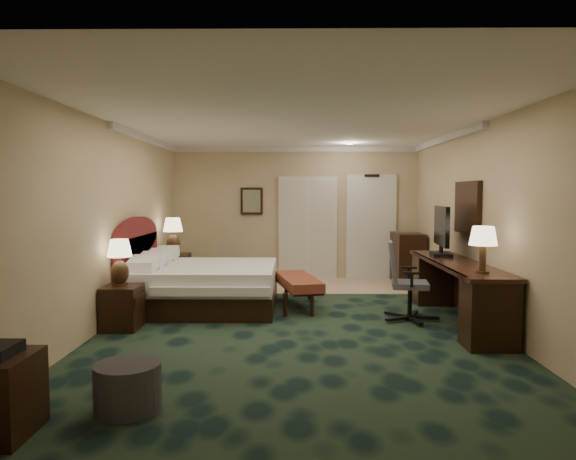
{
  "coord_description": "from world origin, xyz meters",
  "views": [
    {
      "loc": [
        -0.04,
        -6.79,
        1.74
      ],
      "look_at": [
        -0.12,
        0.6,
        1.22
      ],
      "focal_mm": 32.0,
      "sensor_mm": 36.0,
      "label": 1
    }
  ],
  "objects_px": {
    "bed": "(207,286)",
    "lamp_far": "(173,236)",
    "desk_chair": "(410,281)",
    "nightstand_far": "(174,272)",
    "desk": "(456,292)",
    "bed_bench": "(298,292)",
    "ottoman": "(128,387)",
    "minibar": "(407,258)",
    "nightstand_near": "(122,307)",
    "tv": "(441,231)",
    "lamp_near": "(120,262)"
  },
  "relations": [
    {
      "from": "bed",
      "to": "lamp_far",
      "type": "relative_size",
      "value": 3.12
    },
    {
      "from": "lamp_far",
      "to": "desk_chair",
      "type": "relative_size",
      "value": 0.61
    },
    {
      "from": "nightstand_far",
      "to": "desk",
      "type": "relative_size",
      "value": 0.23
    },
    {
      "from": "bed_bench",
      "to": "nightstand_far",
      "type": "bearing_deg",
      "value": 134.91
    },
    {
      "from": "lamp_far",
      "to": "bed_bench",
      "type": "height_order",
      "value": "lamp_far"
    },
    {
      "from": "nightstand_far",
      "to": "desk_chair",
      "type": "xyz_separation_m",
      "value": [
        3.79,
        -2.25,
        0.22
      ]
    },
    {
      "from": "ottoman",
      "to": "lamp_far",
      "type": "bearing_deg",
      "value": 99.26
    },
    {
      "from": "nightstand_far",
      "to": "minibar",
      "type": "relative_size",
      "value": 0.66
    },
    {
      "from": "ottoman",
      "to": "nightstand_far",
      "type": "bearing_deg",
      "value": 99.15
    },
    {
      "from": "nightstand_far",
      "to": "desk",
      "type": "xyz_separation_m",
      "value": [
        4.39,
        -2.34,
        0.09
      ]
    },
    {
      "from": "nightstand_near",
      "to": "ottoman",
      "type": "height_order",
      "value": "nightstand_near"
    },
    {
      "from": "lamp_far",
      "to": "tv",
      "type": "bearing_deg",
      "value": -21.2
    },
    {
      "from": "ottoman",
      "to": "minibar",
      "type": "relative_size",
      "value": 0.54
    },
    {
      "from": "lamp_far",
      "to": "nightstand_near",
      "type": "bearing_deg",
      "value": -90.55
    },
    {
      "from": "lamp_near",
      "to": "minibar",
      "type": "distance_m",
      "value": 5.66
    },
    {
      "from": "lamp_far",
      "to": "lamp_near",
      "type": "bearing_deg",
      "value": -91.25
    },
    {
      "from": "bed",
      "to": "tv",
      "type": "distance_m",
      "value": 3.61
    },
    {
      "from": "ottoman",
      "to": "desk_chair",
      "type": "xyz_separation_m",
      "value": [
        2.94,
        2.99,
        0.36
      ]
    },
    {
      "from": "nightstand_near",
      "to": "lamp_far",
      "type": "relative_size",
      "value": 0.84
    },
    {
      "from": "lamp_far",
      "to": "minibar",
      "type": "xyz_separation_m",
      "value": [
        4.42,
        0.75,
        -0.49
      ]
    },
    {
      "from": "nightstand_near",
      "to": "bed",
      "type": "bearing_deg",
      "value": 54.54
    },
    {
      "from": "lamp_near",
      "to": "ottoman",
      "type": "bearing_deg",
      "value": -70.24
    },
    {
      "from": "nightstand_near",
      "to": "lamp_far",
      "type": "bearing_deg",
      "value": 89.45
    },
    {
      "from": "nightstand_near",
      "to": "minibar",
      "type": "distance_m",
      "value": 5.65
    },
    {
      "from": "desk",
      "to": "minibar",
      "type": "xyz_separation_m",
      "value": [
        0.02,
        3.08,
        0.08
      ]
    },
    {
      "from": "ottoman",
      "to": "desk_chair",
      "type": "height_order",
      "value": "desk_chair"
    },
    {
      "from": "desk_chair",
      "to": "ottoman",
      "type": "bearing_deg",
      "value": -126.14
    },
    {
      "from": "bed_bench",
      "to": "minibar",
      "type": "distance_m",
      "value": 3.08
    },
    {
      "from": "ottoman",
      "to": "tv",
      "type": "distance_m",
      "value": 5.09
    },
    {
      "from": "lamp_far",
      "to": "tv",
      "type": "height_order",
      "value": "tv"
    },
    {
      "from": "tv",
      "to": "nightstand_near",
      "type": "bearing_deg",
      "value": -160.64
    },
    {
      "from": "bed",
      "to": "nightstand_near",
      "type": "relative_size",
      "value": 3.69
    },
    {
      "from": "desk_chair",
      "to": "nightstand_far",
      "type": "bearing_deg",
      "value": 157.71
    },
    {
      "from": "desk_chair",
      "to": "minibar",
      "type": "xyz_separation_m",
      "value": [
        0.63,
        2.99,
        -0.06
      ]
    },
    {
      "from": "desk",
      "to": "bed",
      "type": "bearing_deg",
      "value": 166.41
    },
    {
      "from": "nightstand_near",
      "to": "nightstand_far",
      "type": "xyz_separation_m",
      "value": [
        0.04,
        2.74,
        0.04
      ]
    },
    {
      "from": "ottoman",
      "to": "minibar",
      "type": "distance_m",
      "value": 6.97
    },
    {
      "from": "bed_bench",
      "to": "ottoman",
      "type": "bearing_deg",
      "value": -122.88
    },
    {
      "from": "desk_chair",
      "to": "nightstand_near",
      "type": "bearing_deg",
      "value": -164.26
    },
    {
      "from": "bed",
      "to": "ottoman",
      "type": "xyz_separation_m",
      "value": [
        -0.01,
        -3.75,
        -0.14
      ]
    },
    {
      "from": "nightstand_near",
      "to": "nightstand_far",
      "type": "height_order",
      "value": "nightstand_far"
    },
    {
      "from": "desk_chair",
      "to": "bed",
      "type": "bearing_deg",
      "value": 173.82
    },
    {
      "from": "bed_bench",
      "to": "desk_chair",
      "type": "distance_m",
      "value": 1.77
    },
    {
      "from": "ottoman",
      "to": "tv",
      "type": "xyz_separation_m",
      "value": [
        3.52,
        3.54,
        1.0
      ]
    },
    {
      "from": "nightstand_far",
      "to": "minibar",
      "type": "xyz_separation_m",
      "value": [
        4.41,
        0.74,
        0.17
      ]
    },
    {
      "from": "desk",
      "to": "nightstand_near",
      "type": "bearing_deg",
      "value": -174.85
    },
    {
      "from": "lamp_near",
      "to": "desk_chair",
      "type": "bearing_deg",
      "value": 6.67
    },
    {
      "from": "ottoman",
      "to": "minibar",
      "type": "bearing_deg",
      "value": 59.16
    },
    {
      "from": "nightstand_near",
      "to": "minibar",
      "type": "xyz_separation_m",
      "value": [
        4.45,
        3.48,
        0.21
      ]
    },
    {
      "from": "desk",
      "to": "desk_chair",
      "type": "relative_size",
      "value": 2.61
    }
  ]
}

